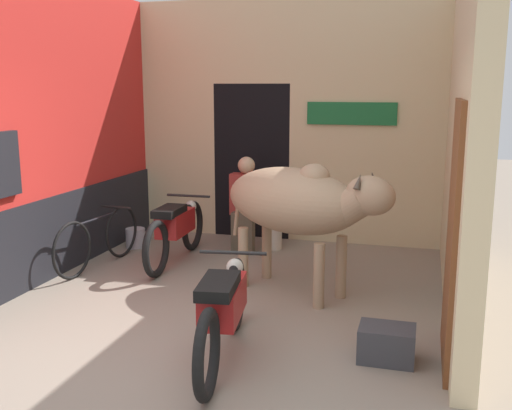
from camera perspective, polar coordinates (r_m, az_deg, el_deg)
The scene contains 12 objects.
ground_plane at distance 4.87m, azimuth -8.98°, elevation -15.06°, with size 30.00×30.00×0.00m, color gray.
wall_left_shopfront at distance 7.29m, azimuth -18.52°, elevation 6.40°, with size 0.25×4.14×3.31m.
wall_back_with_doorway at distance 8.64m, azimuth 1.93°, elevation 6.50°, with size 4.27×0.93×3.31m.
wall_right_with_door at distance 5.99m, azimuth 19.14°, elevation 5.71°, with size 0.22×4.14×3.31m.
cow at distance 6.13m, azimuth 4.09°, elevation 0.30°, with size 2.01×1.33×1.39m.
motorcycle_near at distance 4.78m, azimuth -3.15°, elevation -9.77°, with size 0.58×1.86×0.77m.
motorcycle_far at distance 7.40m, azimuth -7.68°, elevation -2.20°, with size 0.58×1.85×0.77m.
bicycle at distance 7.42m, azimuth -14.76°, elevation -3.19°, with size 0.44×1.62×0.68m.
shopkeeper_seated at distance 7.84m, azimuth -1.00°, elevation 0.32°, with size 0.41×0.34×1.24m.
plastic_stool at distance 8.00m, azimuth 1.74°, elevation -2.59°, with size 0.29×0.29×0.43m.
crate at distance 4.98m, azimuth 12.34°, elevation -12.78°, with size 0.44×0.32×0.28m.
bucket at distance 8.26m, azimuth -11.41°, elevation -3.08°, with size 0.26×0.26×0.26m.
Camera 1 is at (1.89, -3.94, 2.15)m, focal length 42.00 mm.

